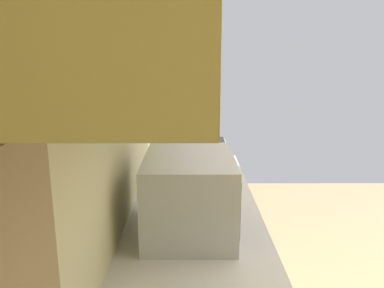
% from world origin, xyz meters
% --- Properties ---
extents(wall_back, '(3.88, 0.12, 2.61)m').
position_xyz_m(wall_back, '(0.00, 1.75, 1.31)').
color(wall_back, beige).
rests_on(wall_back, ground_plane).
extents(oven_range, '(0.59, 0.62, 1.06)m').
position_xyz_m(oven_range, '(1.46, 1.39, 0.46)').
color(oven_range, '#B7BABF').
rests_on(oven_range, ground_plane).
extents(microwave, '(0.50, 0.39, 0.34)m').
position_xyz_m(microwave, '(-0.09, 1.40, 1.05)').
color(microwave, '#B7BABF').
rests_on(microwave, counter_run).
extents(kettle, '(0.16, 0.11, 0.16)m').
position_xyz_m(kettle, '(0.41, 1.33, 0.95)').
color(kettle, black).
rests_on(kettle, counter_run).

